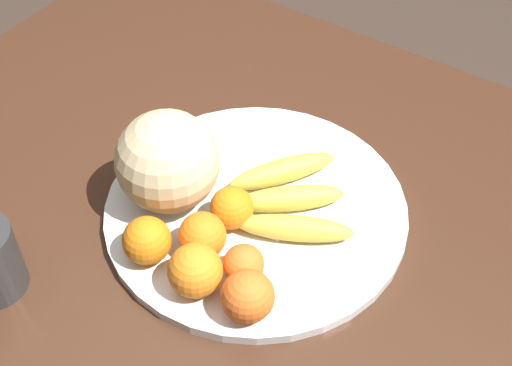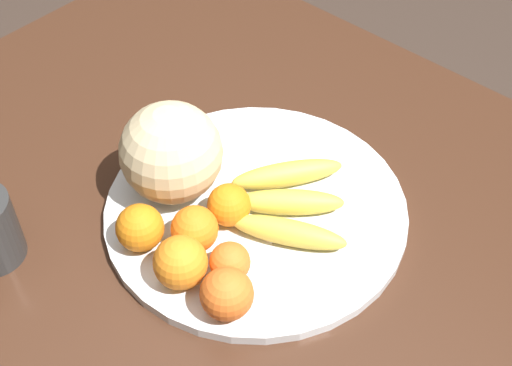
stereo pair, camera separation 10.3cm
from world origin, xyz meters
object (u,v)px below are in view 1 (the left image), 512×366
(orange_mid_center, at_px, (202,236))
(orange_back_right, at_px, (248,296))
(produce_tag, at_px, (256,225))
(orange_front_left, at_px, (195,271))
(orange_back_left, at_px, (244,264))
(kitchen_table, at_px, (292,266))
(orange_top_small, at_px, (232,208))
(fruit_bowl, at_px, (256,209))
(orange_front_right, at_px, (147,240))
(banana_bunch, at_px, (287,198))
(melon, at_px, (167,161))

(orange_mid_center, height_order, orange_back_right, orange_back_right)
(orange_back_right, xyz_separation_m, produce_tag, (0.07, -0.13, -0.03))
(orange_front_left, bearing_deg, orange_back_left, -131.57)
(orange_front_left, xyz_separation_m, orange_back_left, (-0.04, -0.05, -0.01))
(kitchen_table, relative_size, orange_top_small, 23.21)
(kitchen_table, height_order, orange_mid_center, orange_mid_center)
(kitchen_table, distance_m, orange_back_left, 0.19)
(orange_front_left, relative_size, orange_mid_center, 1.10)
(kitchen_table, bearing_deg, orange_back_left, 87.54)
(orange_front_left, bearing_deg, produce_tag, -92.67)
(orange_front_left, relative_size, orange_back_right, 1.05)
(orange_back_left, bearing_deg, produce_tag, -66.41)
(orange_front_left, xyz_separation_m, orange_back_right, (-0.08, -0.01, -0.00))
(kitchen_table, relative_size, orange_back_left, 26.15)
(orange_mid_center, distance_m, orange_back_right, 0.12)
(kitchen_table, xyz_separation_m, fruit_bowl, (0.06, 0.01, 0.10))
(produce_tag, bearing_deg, orange_front_right, 44.80)
(orange_mid_center, bearing_deg, orange_front_left, 117.85)
(orange_front_right, bearing_deg, orange_back_right, 179.93)
(orange_front_left, height_order, orange_mid_center, orange_front_left)
(orange_front_right, relative_size, orange_back_right, 0.96)
(orange_mid_center, distance_m, produce_tag, 0.09)
(kitchen_table, xyz_separation_m, orange_back_right, (-0.03, 0.17, 0.14))
(fruit_bowl, bearing_deg, orange_front_left, 94.83)
(fruit_bowl, height_order, orange_front_right, orange_front_right)
(orange_back_right, relative_size, produce_tag, 0.79)
(orange_front_right, bearing_deg, orange_mid_center, -139.51)
(produce_tag, bearing_deg, fruit_bowl, -66.48)
(orange_front_left, bearing_deg, orange_back_right, -176.03)
(orange_front_right, bearing_deg, orange_top_small, -118.16)
(orange_front_right, height_order, orange_mid_center, orange_front_right)
(banana_bunch, relative_size, orange_top_small, 3.54)
(banana_bunch, xyz_separation_m, orange_front_right, (0.11, 0.18, 0.01))
(orange_mid_center, distance_m, orange_back_left, 0.07)
(orange_back_right, bearing_deg, orange_front_left, 3.97)
(orange_back_left, bearing_deg, melon, -19.58)
(orange_front_left, xyz_separation_m, orange_top_small, (0.03, -0.12, -0.01))
(banana_bunch, bearing_deg, kitchen_table, -76.20)
(banana_bunch, relative_size, orange_front_left, 3.02)
(orange_back_right, bearing_deg, orange_back_left, -50.65)
(fruit_bowl, distance_m, orange_back_left, 0.14)
(orange_back_left, xyz_separation_m, orange_top_small, (0.07, -0.07, 0.00))
(orange_front_left, height_order, orange_top_small, orange_front_left)
(melon, bearing_deg, orange_mid_center, 151.05)
(fruit_bowl, height_order, orange_top_small, orange_top_small)
(orange_front_right, height_order, produce_tag, orange_front_right)
(fruit_bowl, distance_m, orange_mid_center, 0.12)
(orange_front_right, xyz_separation_m, orange_top_small, (-0.06, -0.12, -0.00))
(banana_bunch, xyz_separation_m, orange_back_left, (-0.02, 0.14, 0.01))
(melon, bearing_deg, kitchen_table, -160.73)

